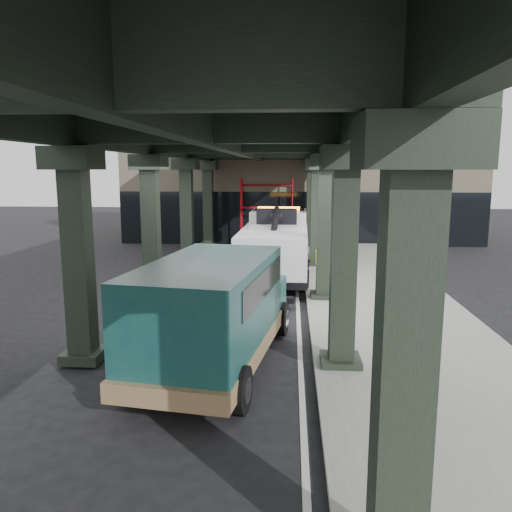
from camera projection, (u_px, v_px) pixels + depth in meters
The scene contains 8 objects.
ground at pixel (244, 316), 15.50m from camera, with size 90.00×90.00×0.00m, color black.
sidewalk at pixel (379, 300), 17.14m from camera, with size 5.00×40.00×0.15m, color gray.
lane_stripe at pixel (298, 301), 17.35m from camera, with size 0.12×38.00×0.01m, color silver.
viaduct at pixel (237, 140), 16.56m from camera, with size 7.40×32.00×6.40m.
building at pixel (300, 177), 34.34m from camera, with size 22.00×10.00×8.00m, color #C6B793.
scaffolding at pixel (267, 211), 29.53m from camera, with size 3.08×0.88×4.00m.
tow_truck at pixel (276, 242), 21.25m from camera, with size 2.90×9.13×2.97m.
towed_van at pixel (214, 310), 11.28m from camera, with size 3.30×6.58×2.56m.
Camera 1 is at (1.44, -14.89, 4.50)m, focal length 35.00 mm.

